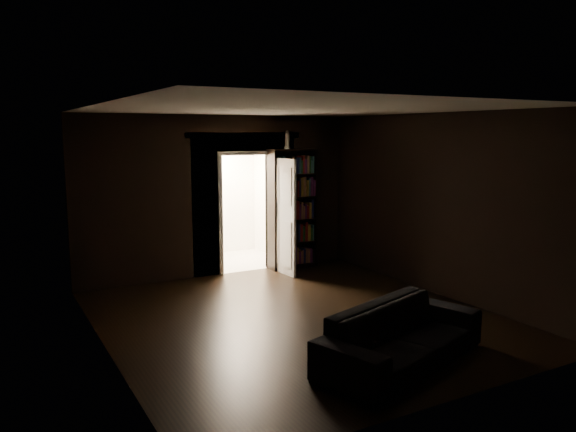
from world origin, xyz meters
TOP-DOWN VIEW (x-y plane):
  - ground at (0.00, 0.00)m, footprint 5.50×5.50m
  - room_walls at (-0.01, 1.07)m, footprint 5.02×5.61m
  - kitchen_alcove at (0.50, 3.87)m, footprint 2.20×1.80m
  - sofa at (0.24, -1.83)m, footprint 2.35×1.55m
  - bookshelf at (1.38, 2.59)m, footprint 0.91×0.36m
  - refrigerator at (-0.10, 4.03)m, footprint 0.94×0.91m
  - door at (1.00, 2.31)m, footprint 0.11×0.85m
  - figurine at (1.27, 2.58)m, footprint 0.13×0.13m
  - bottles at (-0.20, 3.91)m, footprint 0.59×0.17m

SIDE VIEW (x-z plane):
  - ground at x=0.00m, z-range 0.00..0.00m
  - sofa at x=0.24m, z-range 0.00..0.83m
  - refrigerator at x=-0.10m, z-range 0.00..1.65m
  - door at x=1.00m, z-range 0.00..2.05m
  - bookshelf at x=1.38m, z-range 0.00..2.20m
  - kitchen_alcove at x=0.50m, z-range -0.09..2.51m
  - room_walls at x=-0.01m, z-range 0.26..3.10m
  - bottles at x=-0.20m, z-range 1.65..1.89m
  - figurine at x=1.27m, z-range 2.20..2.53m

